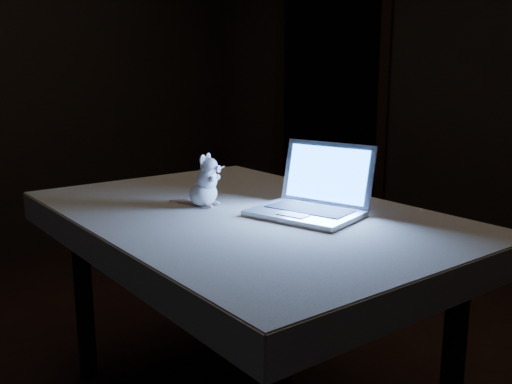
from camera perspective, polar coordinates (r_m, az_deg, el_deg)
The scene contains 7 objects.
floor at distance 2.59m, azimuth 2.23°, elevation -17.27°, with size 5.00×5.00×0.00m, color black.
back_wall at distance 4.56m, azimuth 20.15°, elevation 11.82°, with size 4.50×0.04×2.60m, color black.
doorway at distance 4.98m, azimuth 7.51°, elevation 9.72°, with size 1.06×0.36×2.13m, color black, non-canonical shape.
table at distance 2.13m, azimuth -1.17°, elevation -12.38°, with size 1.46×0.94×0.78m, color black, non-canonical shape.
tablecloth at distance 2.09m, azimuth -2.15°, elevation -2.72°, with size 1.57×1.05×0.10m, color beige, non-canonical shape.
laptop at distance 1.90m, azimuth 4.94°, elevation 1.05°, with size 0.35×0.31×0.24m, color silver, non-canonical shape.
plush_mouse at distance 2.05m, azimuth -5.33°, elevation 1.17°, with size 0.14×0.14×0.19m, color white, non-canonical shape.
Camera 1 is at (1.22, -1.90, 1.28)m, focal length 40.00 mm.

